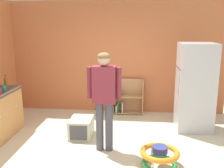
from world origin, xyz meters
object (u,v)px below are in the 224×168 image
object	(u,v)px
baby_walker	(160,156)
pet_carrier	(81,127)
bookshelf	(124,98)
standing_person	(104,93)
refrigerator	(195,87)
teal_cup	(4,88)
amber_bottle	(6,82)

from	to	relation	value
baby_walker	pet_carrier	world-z (taller)	pet_carrier
bookshelf	standing_person	world-z (taller)	standing_person
baby_walker	standing_person	bearing A→B (deg)	154.11
refrigerator	pet_carrier	size ratio (longest dim) A/B	3.22
baby_walker	pet_carrier	xyz separation A→B (m)	(-1.43, 0.96, 0.02)
baby_walker	bookshelf	bearing A→B (deg)	105.43
teal_cup	bookshelf	bearing A→B (deg)	34.52
pet_carrier	teal_cup	world-z (taller)	teal_cup
pet_carrier	teal_cup	distance (m)	1.65
bookshelf	teal_cup	size ratio (longest dim) A/B	8.95
bookshelf	pet_carrier	world-z (taller)	bookshelf
amber_bottle	bookshelf	bearing A→B (deg)	27.77
refrigerator	bookshelf	world-z (taller)	refrigerator
standing_person	baby_walker	world-z (taller)	standing_person
amber_bottle	standing_person	bearing A→B (deg)	-19.61
bookshelf	refrigerator	bearing A→B (deg)	-29.71
standing_person	pet_carrier	xyz separation A→B (m)	(-0.52, 0.52, -0.84)
teal_cup	refrigerator	bearing A→B (deg)	10.51
refrigerator	pet_carrier	distance (m)	2.42
refrigerator	amber_bottle	xyz separation A→B (m)	(-3.80, -0.39, 0.11)
pet_carrier	teal_cup	bearing A→B (deg)	-177.01
refrigerator	bookshelf	bearing A→B (deg)	150.29
refrigerator	teal_cup	xyz separation A→B (m)	(-3.70, -0.69, 0.06)
standing_person	pet_carrier	size ratio (longest dim) A/B	3.07
baby_walker	teal_cup	world-z (taller)	teal_cup
standing_person	baby_walker	distance (m)	1.32
bookshelf	pet_carrier	distance (m)	1.65
pet_carrier	amber_bottle	bearing A→B (deg)	171.88
refrigerator	amber_bottle	size ratio (longest dim) A/B	7.24
standing_person	teal_cup	xyz separation A→B (m)	(-1.98, 0.44, -0.07)
bookshelf	baby_walker	distance (m)	2.51
teal_cup	baby_walker	bearing A→B (deg)	-17.03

